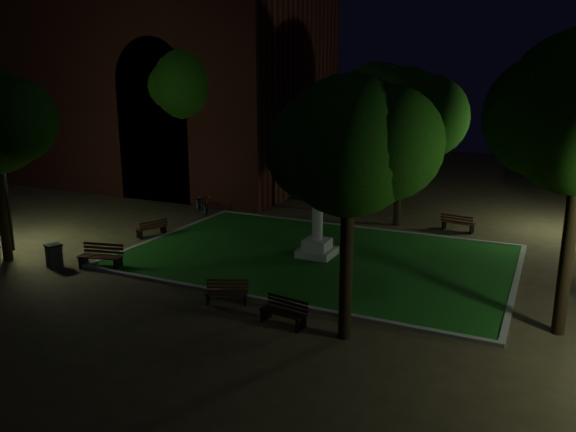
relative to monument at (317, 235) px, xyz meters
name	(u,v)px	position (x,y,z in m)	size (l,w,h in m)	color
ground	(297,272)	(0.00, -2.00, -0.96)	(80.00, 80.00, 0.00)	#443622
lawn	(317,257)	(0.00, 0.00, -0.92)	(15.00, 10.00, 0.08)	#165113
lawn_kerb	(317,256)	(0.00, 0.00, -0.90)	(15.40, 10.40, 0.12)	slate
monument	(317,235)	(0.00, 0.00, 0.00)	(1.40, 1.40, 3.20)	#9C9990
building_main	(170,75)	(-15.86, 11.79, 6.42)	(20.00, 12.00, 15.00)	#542217
tree_north_wl	(335,114)	(-2.37, 8.01, 4.39)	(4.70, 3.83, 7.27)	black
tree_north_er	(404,118)	(1.66, 6.64, 4.34)	(5.99, 4.89, 7.74)	black
tree_se	(352,147)	(3.61, -6.43, 4.45)	(4.59, 3.75, 7.30)	black
tree_nw	(202,84)	(-10.72, 7.96, 5.88)	(6.77, 5.52, 9.61)	black
tree_far_north	(380,103)	(-0.45, 9.65, 4.94)	(5.27, 4.30, 8.05)	black
lamppost_sw	(6,184)	(-12.13, -4.67, 1.91)	(1.18, 0.28, 4.05)	black
lamppost_nw	(212,152)	(-10.06, 7.77, 1.95)	(1.18, 0.28, 4.10)	black
bench_near_left	(227,293)	(-0.80, -5.70, -0.60)	(1.45, 1.01, 0.76)	black
bench_near_right	(284,313)	(1.60, -6.38, -0.58)	(1.51, 0.72, 0.80)	black
bench_west_near	(101,257)	(-7.06, -4.77, -0.52)	(1.79, 0.95, 0.93)	black
bench_left_side	(152,229)	(-8.17, -0.34, -0.59)	(0.99, 1.50, 0.78)	black
bench_far_side	(458,223)	(4.52, 6.66, -0.56)	(1.61, 0.77, 0.85)	black
trash_bin	(54,256)	(-8.74, -5.53, -0.49)	(0.69, 0.69, 0.93)	black
bicycle	(202,204)	(-8.78, 4.64, -0.46)	(0.66, 1.88, 0.99)	black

